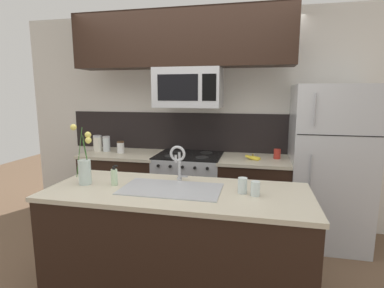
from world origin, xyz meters
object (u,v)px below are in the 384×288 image
at_px(flower_vase, 85,169).
at_px(refrigerator, 328,166).
at_px(coffee_tin, 277,154).
at_px(dish_soap_bottle, 114,177).
at_px(microwave, 189,88).
at_px(drinking_glass, 242,185).
at_px(storage_jar_tall, 98,143).
at_px(spare_glass, 255,189).
at_px(banana_bunch, 253,158).
at_px(sink_faucet, 178,158).
at_px(storage_jar_medium, 106,144).
at_px(storage_jar_short, 121,147).
at_px(stove_range, 189,192).

bearing_deg(flower_vase, refrigerator, 31.44).
bearing_deg(coffee_tin, dish_soap_bottle, -135.69).
relative_size(microwave, drinking_glass, 6.43).
bearing_deg(storage_jar_tall, drinking_glass, -33.51).
distance_m(refrigerator, flower_vase, 2.47).
xyz_separation_m(refrigerator, spare_glass, (-0.76, -1.28, 0.10)).
bearing_deg(spare_glass, coffee_tin, 80.26).
height_order(banana_bunch, sink_faucet, sink_faucet).
bearing_deg(storage_jar_tall, storage_jar_medium, 5.36).
bearing_deg(drinking_glass, coffee_tin, 75.95).
distance_m(refrigerator, sink_faucet, 1.76).
relative_size(microwave, sink_faucet, 2.43).
bearing_deg(banana_bunch, storage_jar_short, 178.82).
bearing_deg(refrigerator, microwave, -178.47).
xyz_separation_m(storage_jar_medium, drinking_glass, (1.76, -1.25, -0.04)).
bearing_deg(sink_faucet, microwave, 98.27).
relative_size(stove_range, flower_vase, 1.90).
bearing_deg(refrigerator, spare_glass, -120.69).
distance_m(storage_jar_tall, storage_jar_short, 0.34).
xyz_separation_m(storage_jar_tall, storage_jar_medium, (0.12, 0.01, -0.00)).
relative_size(refrigerator, spare_glass, 16.28).
distance_m(storage_jar_tall, dish_soap_bottle, 1.54).
distance_m(microwave, drinking_glass, 1.56).
bearing_deg(banana_bunch, stove_range, 175.36).
bearing_deg(storage_jar_medium, banana_bunch, -3.04).
xyz_separation_m(spare_glass, flower_vase, (-1.35, -0.01, 0.08)).
relative_size(banana_bunch, sink_faucet, 0.62).
xyz_separation_m(storage_jar_tall, coffee_tin, (2.20, 0.02, -0.04)).
relative_size(storage_jar_medium, spare_glass, 1.80).
xyz_separation_m(stove_range, flower_vase, (-0.57, -1.27, 0.58)).
distance_m(refrigerator, drinking_glass, 1.51).
xyz_separation_m(storage_jar_tall, drinking_glass, (1.88, -1.24, -0.04)).
distance_m(coffee_tin, flower_vase, 2.05).
distance_m(stove_range, drinking_glass, 1.49).
xyz_separation_m(refrigerator, banana_bunch, (-0.80, -0.08, 0.07)).
bearing_deg(banana_bunch, drinking_glass, -92.63).
height_order(sink_faucet, spare_glass, sink_faucet).
distance_m(sink_faucet, dish_soap_bottle, 0.53).
bearing_deg(sink_faucet, coffee_tin, 51.95).
bearing_deg(flower_vase, storage_jar_tall, 115.83).
relative_size(refrigerator, flower_vase, 3.53).
relative_size(storage_jar_tall, coffee_tin, 1.81).
bearing_deg(refrigerator, flower_vase, -148.56).
height_order(refrigerator, storage_jar_medium, refrigerator).
bearing_deg(storage_jar_medium, refrigerator, -0.36).
height_order(storage_jar_tall, sink_faucet, sink_faucet).
distance_m(microwave, banana_bunch, 1.06).
bearing_deg(spare_glass, storage_jar_tall, 146.94).
bearing_deg(flower_vase, dish_soap_bottle, 5.14).
distance_m(coffee_tin, sink_faucet, 1.39).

